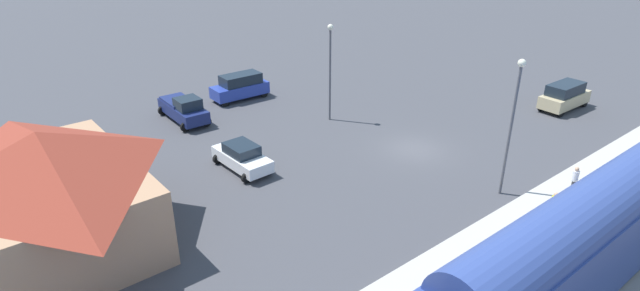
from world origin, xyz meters
name	(u,v)px	position (x,y,z in m)	size (l,w,h in m)	color
ground_plane	(415,149)	(0.00, 0.00, 0.00)	(200.00, 200.00, 0.00)	#424247
railway_track	(627,240)	(-14.00, 0.00, 0.09)	(4.80, 70.00, 0.30)	gray
platform	(551,207)	(-10.00, 0.00, 0.15)	(3.20, 46.00, 0.30)	#B7B2A8
station_building	(48,187)	(4.00, 22.00, 3.13)	(11.74, 8.46, 6.02)	tan
pedestrian_on_platform	(554,205)	(-10.79, 1.62, 1.28)	(0.36, 0.36, 1.71)	#23284C
pedestrian_waiting_far	(575,178)	(-10.09, -2.00, 1.28)	(0.36, 0.36, 1.71)	#333338
suv_tan	(565,96)	(-2.52, -15.49, 1.15)	(2.06, 4.94, 2.22)	#C6B284
suv_blue	(240,86)	(16.50, 3.98, 1.15)	(2.10, 4.95, 2.22)	#283D9E
pickup_navy	(184,109)	(14.89, 10.05, 1.03)	(5.45, 2.59, 2.14)	navy
sedan_white	(242,157)	(5.01, 10.81, 0.88)	(4.55, 2.37, 1.74)	white
light_pole_near_platform	(513,113)	(-7.20, 0.70, 5.06)	(0.44, 0.44, 8.09)	#515156
light_pole_lot_center	(330,61)	(7.93, 1.04, 4.75)	(0.44, 0.44, 7.51)	#515156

